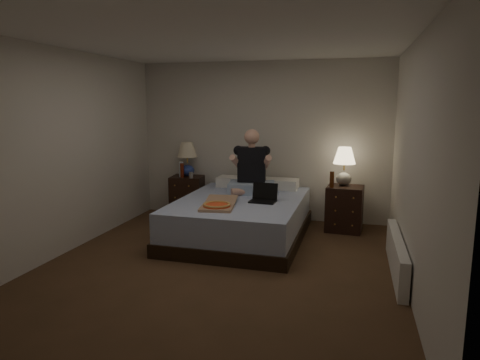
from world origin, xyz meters
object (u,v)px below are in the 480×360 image
(bed, at_px, (241,218))
(beer_bottle_right, at_px, (332,180))
(person, at_px, (251,162))
(radiator, at_px, (397,255))
(laptop, at_px, (263,193))
(nightstand_left, at_px, (188,196))
(nightstand_right, at_px, (344,209))
(lamp_right, at_px, (344,166))
(soda_can, at_px, (191,175))
(pizza_box, at_px, (217,206))
(lamp_left, at_px, (187,159))
(beer_bottle_left, at_px, (182,170))
(water_bottle, at_px, (181,169))

(bed, distance_m, beer_bottle_right, 1.41)
(person, distance_m, radiator, 2.43)
(beer_bottle_right, height_order, laptop, beer_bottle_right)
(nightstand_left, height_order, nightstand_right, nightstand_left)
(radiator, bearing_deg, person, 147.52)
(lamp_right, distance_m, laptop, 1.39)
(bed, height_order, person, person)
(soda_can, bearing_deg, pizza_box, -57.59)
(nightstand_right, height_order, radiator, nightstand_right)
(lamp_right, bearing_deg, pizza_box, -136.20)
(lamp_left, bearing_deg, bed, -39.17)
(beer_bottle_left, bearing_deg, nightstand_right, -2.17)
(lamp_right, bearing_deg, beer_bottle_left, 179.84)
(nightstand_left, height_order, radiator, nightstand_left)
(beer_bottle_left, height_order, laptop, beer_bottle_left)
(nightstand_right, xyz_separation_m, beer_bottle_left, (-2.58, 0.10, 0.45))
(water_bottle, relative_size, pizza_box, 0.33)
(nightstand_left, bearing_deg, lamp_left, 20.82)
(nightstand_right, relative_size, water_bottle, 2.64)
(water_bottle, bearing_deg, soda_can, -22.86)
(pizza_box, relative_size, radiator, 0.47)
(bed, xyz_separation_m, nightstand_right, (1.38, 0.71, 0.06))
(soda_can, bearing_deg, water_bottle, 157.14)
(bed, xyz_separation_m, laptop, (0.33, -0.11, 0.39))
(lamp_right, relative_size, laptop, 1.65)
(lamp_right, relative_size, radiator, 0.35)
(water_bottle, distance_m, beer_bottle_right, 2.44)
(lamp_right, height_order, beer_bottle_right, lamp_right)
(laptop, bearing_deg, water_bottle, 151.79)
(lamp_right, distance_m, pizza_box, 2.09)
(lamp_left, relative_size, radiator, 0.35)
(lamp_left, bearing_deg, soda_can, -53.10)
(soda_can, xyz_separation_m, person, (1.07, -0.33, 0.30))
(nightstand_left, xyz_separation_m, soda_can, (0.14, -0.17, 0.38))
(bed, relative_size, beer_bottle_right, 9.50)
(lamp_left, distance_m, laptop, 1.84)
(water_bottle, relative_size, beer_bottle_right, 1.09)
(pizza_box, distance_m, radiator, 2.16)
(water_bottle, bearing_deg, beer_bottle_left, -51.60)
(bed, distance_m, lamp_left, 1.63)
(lamp_right, height_order, person, person)
(bed, relative_size, nightstand_right, 3.31)
(lamp_left, height_order, radiator, lamp_left)
(nightstand_right, height_order, pizza_box, nightstand_right)
(lamp_right, bearing_deg, person, -164.10)
(beer_bottle_left, bearing_deg, lamp_right, -0.16)
(lamp_left, xyz_separation_m, radiator, (3.13, -1.73, -0.74))
(beer_bottle_left, relative_size, radiator, 0.14)
(lamp_right, height_order, soda_can, lamp_right)
(bed, relative_size, pizza_box, 2.87)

